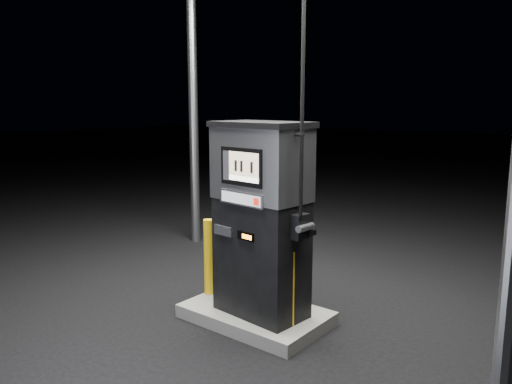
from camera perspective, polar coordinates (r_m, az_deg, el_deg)
The scene contains 5 objects.
ground at distance 5.92m, azimuth -0.05°, elevation -14.50°, with size 80.00×80.00×0.00m, color black.
pump_island at distance 5.89m, azimuth -0.05°, elevation -13.84°, with size 1.60×1.00×0.15m, color gray.
fuel_dispenser at distance 5.41m, azimuth 0.63°, elevation -2.95°, with size 1.19×0.72×4.41m.
bollard_left at distance 6.16m, azimuth -5.39°, elevation -7.39°, with size 0.12×0.12×0.93m, color yellow.
bollard_right at distance 5.32m, azimuth 3.89°, elevation -10.94°, with size 0.11×0.11×0.81m, color yellow.
Camera 1 is at (3.37, -4.20, 2.45)m, focal length 35.00 mm.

